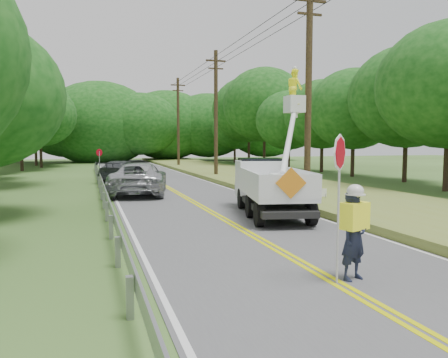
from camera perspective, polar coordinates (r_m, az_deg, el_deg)
name	(u,v)px	position (r m, az deg, el deg)	size (l,w,h in m)	color
ground	(301,264)	(10.37, 10.20, -11.01)	(140.00, 140.00, 0.00)	#324F1D
road	(180,194)	(23.46, -5.88, -2.04)	(7.20, 96.00, 0.03)	#4F4F51
guardrail	(102,185)	(23.84, -15.84, -0.78)	(0.18, 48.00, 0.77)	gray
utility_poles	(247,104)	(27.69, 3.07, 9.93)	(1.60, 43.30, 10.00)	black
tall_grass_verge	(298,188)	(25.81, 9.74, -1.15)	(7.00, 96.00, 0.30)	olive
treeline_left	(14,108)	(40.14, -26.12, 8.46)	(10.04, 53.76, 10.77)	#332319
treeline_right	(315,107)	(41.30, 12.01, 9.29)	(10.80, 52.76, 11.48)	#332319
treeline_horizon	(123,124)	(65.34, -13.26, 7.09)	(56.09, 14.09, 12.25)	#0E3F0F
flagger	(354,229)	(9.16, 16.86, -6.34)	(1.11, 0.65, 2.97)	#191E33
bucket_truck	(270,176)	(17.74, 6.06, 0.38)	(4.24, 6.38, 6.11)	black
suv_silver	(139,178)	(23.80, -11.21, 0.07)	(2.82, 6.12, 1.70)	#ACAEB3
suv_darkgrey	(122,171)	(32.22, -13.38, 1.08)	(2.09, 5.15, 1.50)	#373B3F
stop_sign_permanent	(99,161)	(30.56, -16.21, 2.33)	(0.45, 0.29, 2.39)	gray
yard_sign	(322,193)	(19.88, 12.85, -1.87)	(0.51, 0.09, 0.74)	white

